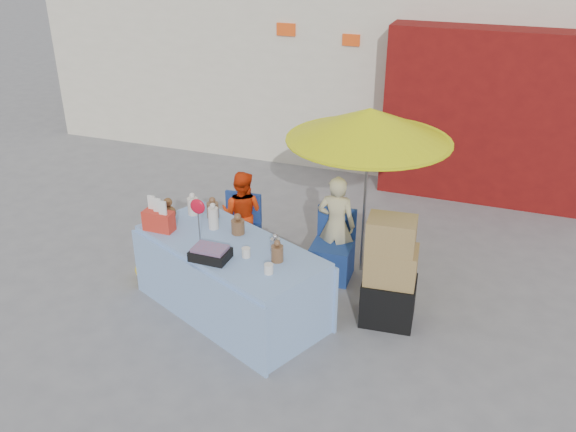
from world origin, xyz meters
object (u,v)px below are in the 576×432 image
at_px(market_table, 230,277).
at_px(umbrella, 369,125).
at_px(chair_left, 239,241).
at_px(chair_right, 332,258).
at_px(vendor_orange, 242,214).
at_px(box_stack, 390,275).
at_px(vendor_beige, 336,225).

distance_m(market_table, umbrella, 2.31).
bearing_deg(chair_left, chair_right, -2.85).
distance_m(chair_left, vendor_orange, 0.35).
bearing_deg(market_table, chair_right, 76.39).
bearing_deg(box_stack, umbrella, 119.11).
relative_size(chair_left, umbrella, 0.41).
bearing_deg(vendor_orange, market_table, 105.25).
relative_size(vendor_orange, vendor_beige, 0.91).
bearing_deg(umbrella, chair_right, -136.62).
distance_m(market_table, chair_right, 1.39).
xyz_separation_m(vendor_beige, umbrella, (0.30, 0.15, 1.25)).
bearing_deg(chair_right, chair_left, 177.15).
distance_m(vendor_beige, box_stack, 1.16).
xyz_separation_m(vendor_beige, box_stack, (0.83, -0.81, -0.06)).
height_order(umbrella, box_stack, umbrella).
xyz_separation_m(chair_left, vendor_beige, (1.25, 0.13, 0.38)).
bearing_deg(vendor_beige, box_stack, 133.09).
distance_m(chair_right, vendor_beige, 0.41).
bearing_deg(chair_left, box_stack, -20.70).
height_order(market_table, vendor_beige, market_table).
relative_size(chair_right, umbrella, 0.41).
height_order(vendor_orange, umbrella, umbrella).
height_order(market_table, umbrella, umbrella).
bearing_deg(chair_left, umbrella, 7.54).
bearing_deg(vendor_beige, market_table, 52.27).
xyz_separation_m(chair_right, umbrella, (0.30, 0.28, 1.64)).
distance_m(vendor_orange, box_stack, 2.23).
xyz_separation_m(chair_left, umbrella, (1.55, 0.28, 1.64)).
height_order(market_table, vendor_orange, market_table).
distance_m(vendor_orange, vendor_beige, 1.25).
xyz_separation_m(chair_right, box_stack, (0.83, -0.67, 0.32)).
bearing_deg(box_stack, market_table, -166.13).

